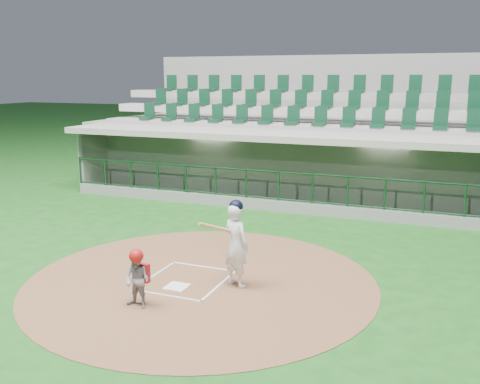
# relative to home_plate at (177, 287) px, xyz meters

# --- Properties ---
(ground) EXTENTS (120.00, 120.00, 0.00)m
(ground) POSITION_rel_home_plate_xyz_m (0.00, 0.70, -0.02)
(ground) COLOR #154B16
(ground) RESTS_ON ground
(dirt_circle) EXTENTS (7.20, 7.20, 0.01)m
(dirt_circle) POSITION_rel_home_plate_xyz_m (0.30, 0.50, -0.02)
(dirt_circle) COLOR brown
(dirt_circle) RESTS_ON ground
(home_plate) EXTENTS (0.43, 0.43, 0.02)m
(home_plate) POSITION_rel_home_plate_xyz_m (0.00, 0.00, 0.00)
(home_plate) COLOR white
(home_plate) RESTS_ON dirt_circle
(batter_box_chalk) EXTENTS (1.55, 1.80, 0.01)m
(batter_box_chalk) POSITION_rel_home_plate_xyz_m (0.00, 0.40, -0.00)
(batter_box_chalk) COLOR white
(batter_box_chalk) RESTS_ON ground
(dugout_structure) EXTENTS (16.40, 3.70, 3.00)m
(dugout_structure) POSITION_rel_home_plate_xyz_m (-0.02, 8.51, 0.94)
(dugout_structure) COLOR slate
(dugout_structure) RESTS_ON ground
(seating_deck) EXTENTS (17.00, 6.72, 5.15)m
(seating_deck) POSITION_rel_home_plate_xyz_m (0.00, 11.61, 1.40)
(seating_deck) COLOR gray
(seating_deck) RESTS_ON ground
(batter) EXTENTS (0.90, 0.96, 1.77)m
(batter) POSITION_rel_home_plate_xyz_m (1.06, 0.52, 0.88)
(batter) COLOR white
(batter) RESTS_ON dirt_circle
(catcher) EXTENTS (0.54, 0.44, 1.11)m
(catcher) POSITION_rel_home_plate_xyz_m (-0.21, -1.08, 0.54)
(catcher) COLOR gray
(catcher) RESTS_ON dirt_circle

